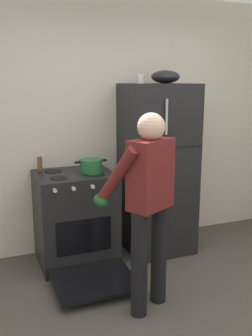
# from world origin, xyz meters

# --- Properties ---
(kitchen_wall_back) EXTENTS (6.00, 0.10, 2.70)m
(kitchen_wall_back) POSITION_xyz_m (0.00, 1.95, 1.35)
(kitchen_wall_back) COLOR silver
(kitchen_wall_back) RESTS_ON ground
(refrigerator) EXTENTS (0.68, 0.72, 1.80)m
(refrigerator) POSITION_xyz_m (0.40, 1.57, 0.90)
(refrigerator) COLOR black
(refrigerator) RESTS_ON ground
(stove_range) EXTENTS (0.76, 1.24, 0.94)m
(stove_range) POSITION_xyz_m (-0.51, 1.55, 0.46)
(stove_range) COLOR black
(stove_range) RESTS_ON ground
(person_cook) EXTENTS (0.63, 0.65, 1.60)m
(person_cook) POSITION_xyz_m (-0.18, 0.55, 0.95)
(person_cook) COLOR black
(person_cook) RESTS_ON ground
(red_pot) EXTENTS (0.32, 0.22, 0.13)m
(red_pot) POSITION_xyz_m (-0.35, 1.52, 1.00)
(red_pot) COLOR #236638
(red_pot) RESTS_ON stove_range
(coffee_mug) EXTENTS (0.11, 0.08, 0.10)m
(coffee_mug) POSITION_xyz_m (0.22, 1.62, 1.84)
(coffee_mug) COLOR silver
(coffee_mug) RESTS_ON refrigerator
(pepper_mill) EXTENTS (0.05, 0.05, 0.14)m
(pepper_mill) POSITION_xyz_m (-0.81, 1.77, 1.01)
(pepper_mill) COLOR brown
(pepper_mill) RESTS_ON stove_range
(mixing_bowl) EXTENTS (0.29, 0.29, 0.13)m
(mixing_bowl) POSITION_xyz_m (0.48, 1.57, 1.86)
(mixing_bowl) COLOR black
(mixing_bowl) RESTS_ON refrigerator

